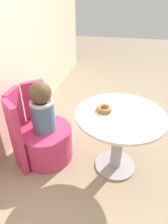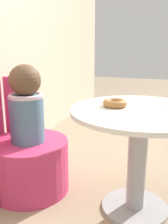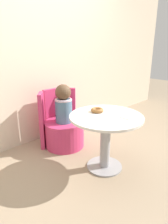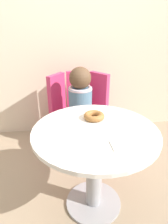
# 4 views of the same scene
# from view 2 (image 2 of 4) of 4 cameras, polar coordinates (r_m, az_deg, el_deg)

# --- Properties ---
(ground_plane) EXTENTS (12.00, 12.00, 0.00)m
(ground_plane) POSITION_cam_2_polar(r_m,az_deg,el_deg) (1.74, 9.47, -19.65)
(ground_plane) COLOR gray
(round_table) EXTENTS (0.77, 0.77, 0.62)m
(round_table) POSITION_cam_2_polar(r_m,az_deg,el_deg) (1.52, 11.75, -5.55)
(round_table) COLOR #99999E
(round_table) RESTS_ON ground_plane
(tub_chair) EXTENTS (0.52, 0.52, 0.35)m
(tub_chair) POSITION_cam_2_polar(r_m,az_deg,el_deg) (1.84, -11.73, -11.30)
(tub_chair) COLOR #C63360
(tub_chair) RESTS_ON ground_plane
(booth_backrest) EXTENTS (0.62, 0.23, 0.75)m
(booth_backrest) POSITION_cam_2_polar(r_m,az_deg,el_deg) (1.88, -17.82, -4.65)
(booth_backrest) COLOR #C63360
(booth_backrest) RESTS_ON ground_plane
(child_figure) EXTENTS (0.22, 0.22, 0.50)m
(child_figure) POSITION_cam_2_polar(r_m,az_deg,el_deg) (1.70, -12.47, 1.54)
(child_figure) COLOR slate
(child_figure) RESTS_ON tub_chair
(donut) EXTENTS (0.14, 0.14, 0.04)m
(donut) POSITION_cam_2_polar(r_m,az_deg,el_deg) (1.51, 6.74, 1.95)
(donut) COLOR #9E6633
(donut) RESTS_ON round_table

